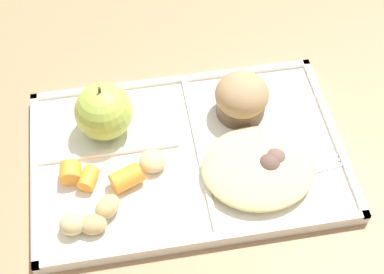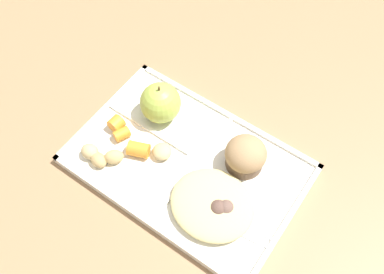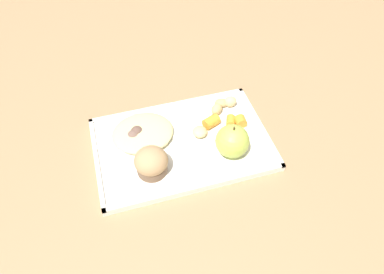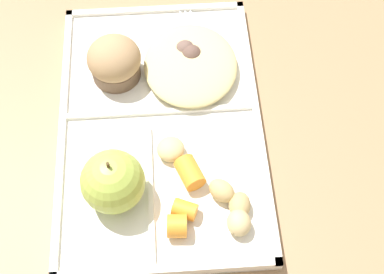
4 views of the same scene
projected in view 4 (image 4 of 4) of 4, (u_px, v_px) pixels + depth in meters
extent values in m
plane|color=#997551|center=(161.00, 127.00, 0.72)|extent=(6.00, 6.00, 0.00)
cube|color=white|center=(160.00, 125.00, 0.71)|extent=(0.40, 0.26, 0.01)
cube|color=white|center=(257.00, 116.00, 0.71)|extent=(0.40, 0.01, 0.01)
cube|color=white|center=(62.00, 127.00, 0.70)|extent=(0.40, 0.01, 0.01)
cube|color=white|center=(167.00, 269.00, 0.61)|extent=(0.01, 0.26, 0.01)
cube|color=white|center=(155.00, 10.00, 0.80)|extent=(0.01, 0.26, 0.01)
cube|color=white|center=(160.00, 112.00, 0.71)|extent=(0.01, 0.24, 0.01)
cube|color=white|center=(151.00, 192.00, 0.65)|extent=(0.18, 0.01, 0.01)
sphere|color=#A8C14C|center=(113.00, 182.00, 0.62)|extent=(0.08, 0.08, 0.08)
cylinder|color=#4C381E|center=(108.00, 166.00, 0.59)|extent=(0.00, 0.00, 0.01)
cylinder|color=brown|center=(116.00, 69.00, 0.74)|extent=(0.07, 0.07, 0.02)
ellipsoid|color=tan|center=(114.00, 58.00, 0.72)|extent=(0.07, 0.07, 0.05)
cylinder|color=orange|center=(177.00, 226.00, 0.62)|extent=(0.03, 0.02, 0.03)
cylinder|color=orange|center=(185.00, 209.00, 0.63)|extent=(0.03, 0.03, 0.02)
cylinder|color=orange|center=(190.00, 173.00, 0.66)|extent=(0.04, 0.04, 0.03)
ellipsoid|color=tan|center=(240.00, 205.00, 0.64)|extent=(0.04, 0.03, 0.02)
ellipsoid|color=tan|center=(222.00, 191.00, 0.64)|extent=(0.04, 0.04, 0.03)
ellipsoid|color=tan|center=(171.00, 149.00, 0.67)|extent=(0.05, 0.05, 0.02)
ellipsoid|color=tan|center=(239.00, 223.00, 0.62)|extent=(0.03, 0.03, 0.03)
ellipsoid|color=#D6C684|center=(191.00, 65.00, 0.74)|extent=(0.14, 0.13, 0.03)
sphere|color=brown|center=(185.00, 51.00, 0.75)|extent=(0.03, 0.03, 0.03)
sphere|color=brown|center=(191.00, 56.00, 0.74)|extent=(0.03, 0.03, 0.03)
sphere|color=brown|center=(191.00, 58.00, 0.74)|extent=(0.03, 0.03, 0.03)
cube|color=white|center=(199.00, 64.00, 0.75)|extent=(0.10, 0.02, 0.00)
cube|color=white|center=(189.00, 27.00, 0.79)|extent=(0.04, 0.02, 0.00)
cylinder|color=white|center=(191.00, 12.00, 0.80)|extent=(0.02, 0.01, 0.00)
cylinder|color=white|center=(186.00, 12.00, 0.80)|extent=(0.02, 0.01, 0.00)
cylinder|color=white|center=(180.00, 13.00, 0.80)|extent=(0.02, 0.01, 0.00)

